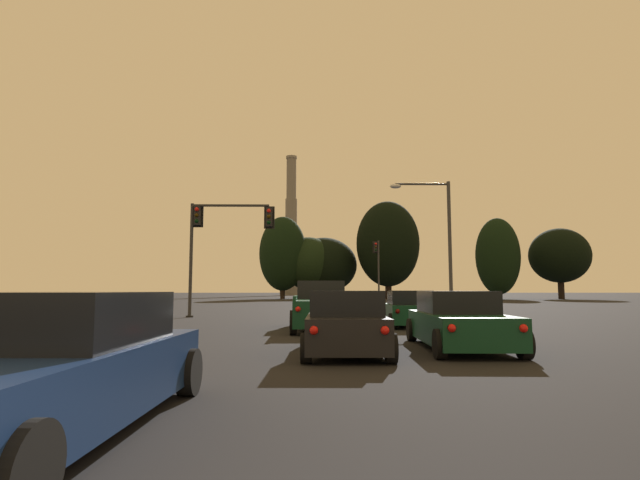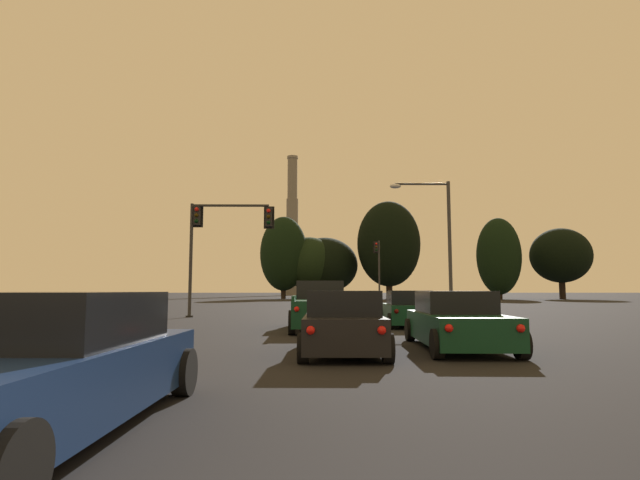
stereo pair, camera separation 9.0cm
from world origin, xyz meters
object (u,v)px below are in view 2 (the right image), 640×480
object	(u,v)px
sedan_left_lane_third	(48,367)
traffic_light_overhead_left	(218,231)
hatchback_center_lane_second	(343,324)
smokestack	(292,240)
sedan_right_lane_second	(456,322)
street_lamp	(439,231)
pickup_truck_center_lane_front	(320,307)
traffic_light_far_right	(378,263)
hatchback_right_lane_front	(408,310)

from	to	relation	value
sedan_left_lane_third	traffic_light_overhead_left	distance (m)	22.42
hatchback_center_lane_second	smokestack	xyz separation A→B (m)	(-6.69, 129.50, 15.04)
sedan_right_lane_second	street_lamp	bearing A→B (deg)	79.50
sedan_left_lane_third	smokestack	world-z (taller)	smokestack
pickup_truck_center_lane_front	smokestack	distance (m)	123.21
street_lamp	smokestack	size ratio (longest dim) A/B	0.19
smokestack	sedan_left_lane_third	bearing A→B (deg)	-88.61
traffic_light_overhead_left	smokestack	distance (m)	114.43
hatchback_center_lane_second	sedan_left_lane_third	world-z (taller)	hatchback_center_lane_second
sedan_right_lane_second	traffic_light_far_right	xyz separation A→B (m)	(3.17, 39.24, 3.65)
hatchback_center_lane_second	traffic_light_overhead_left	world-z (taller)	traffic_light_overhead_left
sedan_right_lane_second	traffic_light_far_right	world-z (taller)	traffic_light_far_right
hatchback_right_lane_front	traffic_light_far_right	xyz separation A→B (m)	(2.94, 31.61, 3.65)
sedan_right_lane_second	hatchback_right_lane_front	bearing A→B (deg)	90.69
traffic_light_overhead_left	smokestack	size ratio (longest dim) A/B	0.15
sedan_right_lane_second	pickup_truck_center_lane_front	world-z (taller)	pickup_truck_center_lane_front
hatchback_right_lane_front	sedan_left_lane_third	distance (m)	16.26
traffic_light_overhead_left	smokestack	xyz separation A→B (m)	(-0.82, 113.90, 11.00)
sedan_right_lane_second	traffic_light_overhead_left	distance (m)	17.54
traffic_light_far_right	smokestack	distance (m)	90.93
smokestack	traffic_light_overhead_left	bearing A→B (deg)	-89.59
traffic_light_overhead_left	pickup_truck_center_lane_front	bearing A→B (deg)	-56.44
traffic_light_far_right	smokestack	size ratio (longest dim) A/B	0.17
hatchback_center_lane_second	sedan_left_lane_third	distance (m)	7.17
hatchback_right_lane_front	traffic_light_overhead_left	size ratio (longest dim) A/B	0.67
hatchback_center_lane_second	pickup_truck_center_lane_front	distance (m)	7.37
hatchback_right_lane_front	traffic_light_overhead_left	world-z (taller)	traffic_light_overhead_left
traffic_light_overhead_left	smokestack	bearing A→B (deg)	90.41
sedan_right_lane_second	pickup_truck_center_lane_front	distance (m)	7.20
hatchback_center_lane_second	traffic_light_far_right	bearing A→B (deg)	82.85
sedan_left_lane_third	traffic_light_overhead_left	xyz separation A→B (m)	(-2.48, 21.92, 4.04)
hatchback_right_lane_front	smokestack	xyz separation A→B (m)	(-9.82, 120.92, 15.04)
pickup_truck_center_lane_front	sedan_right_lane_second	bearing A→B (deg)	-63.23
sedan_right_lane_second	hatchback_right_lane_front	distance (m)	7.64
sedan_left_lane_third	street_lamp	distance (m)	24.64
hatchback_center_lane_second	traffic_light_overhead_left	bearing A→B (deg)	112.07
hatchback_right_lane_front	sedan_left_lane_third	xyz separation A→B (m)	(-6.52, -14.90, 0.00)
pickup_truck_center_lane_front	traffic_light_overhead_left	xyz separation A→B (m)	(-5.47, 8.24, 3.90)
traffic_light_far_right	hatchback_center_lane_second	bearing A→B (deg)	-98.58
sedan_right_lane_second	street_lamp	size ratio (longest dim) A/B	0.63
traffic_light_overhead_left	street_lamp	bearing A→B (deg)	1.66
street_lamp	hatchback_center_lane_second	bearing A→B (deg)	-111.66
sedan_right_lane_second	traffic_light_overhead_left	bearing A→B (deg)	123.33
sedan_left_lane_third	street_lamp	xyz separation A→B (m)	(9.73, 22.27, 4.06)
smokestack	pickup_truck_center_lane_front	bearing A→B (deg)	-87.05
pickup_truck_center_lane_front	traffic_light_far_right	bearing A→B (deg)	78.42
sedan_right_lane_second	pickup_truck_center_lane_front	size ratio (longest dim) A/B	0.86
pickup_truck_center_lane_front	traffic_light_far_right	size ratio (longest dim) A/B	0.83
traffic_light_overhead_left	street_lamp	world-z (taller)	street_lamp
street_lamp	smokestack	bearing A→B (deg)	96.55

